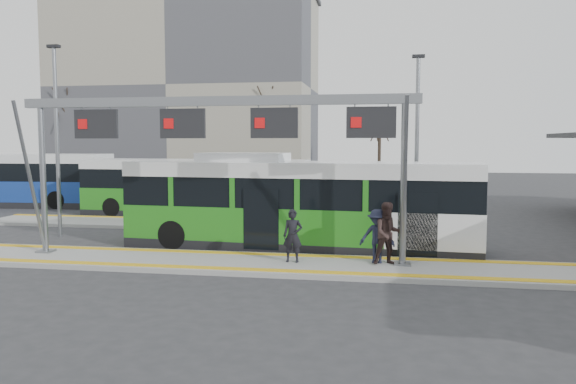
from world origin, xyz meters
name	(u,v)px	position (x,y,z in m)	size (l,w,h in m)	color
ground	(227,265)	(0.00, 0.00, 0.00)	(120.00, 120.00, 0.00)	#2D2D30
platform_main	(227,263)	(0.00, 0.00, 0.07)	(22.00, 3.00, 0.15)	gray
platform_second	(191,224)	(-4.00, 8.00, 0.07)	(20.00, 3.00, 0.15)	gray
tactile_main	(226,260)	(0.00, 0.00, 0.16)	(22.00, 2.65, 0.02)	gold
tactile_second	(199,219)	(-4.00, 9.15, 0.16)	(20.00, 0.35, 0.02)	gold
gantry	(217,130)	(-0.35, 0.25, 4.30)	(13.00, 1.68, 5.20)	slate
apartment_block	(189,88)	(-14.00, 36.00, 9.21)	(24.50, 12.50, 18.40)	#9C9582
hero_bus	(298,205)	(1.82, 3.20, 1.61)	(12.92, 3.58, 3.51)	black
bg_bus_green	(195,188)	(-4.98, 11.39, 1.48)	(12.12, 3.04, 3.01)	black
bg_bus_blue	(9,180)	(-17.80, 13.96, 1.59)	(12.47, 3.51, 3.21)	black
passenger_a	(293,236)	(2.12, 0.13, 0.98)	(0.61, 0.40, 1.66)	black
passenger_b	(388,233)	(5.07, 0.27, 1.11)	(0.94, 0.73, 1.92)	#2F211F
passenger_c	(377,236)	(4.73, 0.44, 0.99)	(1.09, 0.62, 1.68)	#1A1D2F
tree_left	(265,109)	(-5.20, 30.47, 6.81)	(1.40, 1.40, 8.98)	#382B21
tree_mid	(380,125)	(4.48, 32.93, 5.42)	(1.40, 1.40, 7.15)	#382B21
tree_far	(63,109)	(-24.01, 30.31, 6.94)	(1.40, 1.40, 9.15)	#382B21
lamp_west	(57,136)	(-8.36, 4.17, 4.16)	(0.50, 0.25, 7.84)	slate
lamp_east	(417,141)	(6.21, 6.47, 3.95)	(0.50, 0.25, 7.41)	slate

